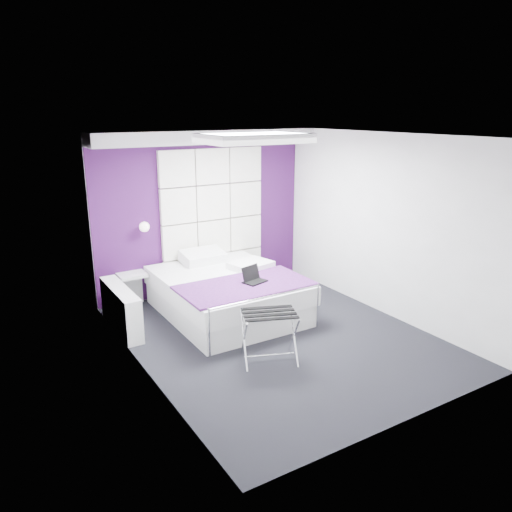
{
  "coord_description": "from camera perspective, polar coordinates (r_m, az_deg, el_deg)",
  "views": [
    {
      "loc": [
        -3.39,
        -5.01,
        2.89
      ],
      "look_at": [
        -0.12,
        0.35,
        1.05
      ],
      "focal_mm": 35.0,
      "sensor_mm": 36.0,
      "label": 1
    }
  ],
  "objects": [
    {
      "name": "soffit",
      "position": [
        7.75,
        -5.53,
        13.41
      ],
      "size": [
        3.58,
        0.5,
        0.2
      ],
      "primitive_type": "cube",
      "color": "silver",
      "rests_on": "wall_back"
    },
    {
      "name": "ceiling",
      "position": [
        6.06,
        2.8,
        13.61
      ],
      "size": [
        4.4,
        4.4,
        0.0
      ],
      "primitive_type": "plane",
      "rotation": [
        3.14,
        0.0,
        0.0
      ],
      "color": "white",
      "rests_on": "wall_back"
    },
    {
      "name": "headboard",
      "position": [
        8.16,
        -4.92,
        4.15
      ],
      "size": [
        1.8,
        0.08,
        2.3
      ],
      "primitive_type": null,
      "color": "silver",
      "rests_on": "wall_back"
    },
    {
      "name": "skylight",
      "position": [
        6.57,
        -0.22,
        13.4
      ],
      "size": [
        1.36,
        0.86,
        0.12
      ],
      "primitive_type": null,
      "color": "white",
      "rests_on": "ceiling"
    },
    {
      "name": "floor",
      "position": [
        6.71,
        2.49,
        -9.17
      ],
      "size": [
        4.4,
        4.4,
        0.0
      ],
      "primitive_type": "plane",
      "color": "black",
      "rests_on": "ground"
    },
    {
      "name": "bed",
      "position": [
        7.32,
        -3.41,
        -4.19
      ],
      "size": [
        1.8,
        2.18,
        0.76
      ],
      "color": "silver",
      "rests_on": "floor"
    },
    {
      "name": "luggage_rack",
      "position": [
        5.98,
        1.52,
        -9.2
      ],
      "size": [
        0.62,
        0.46,
        0.61
      ],
      "rotation": [
        0.0,
        0.0,
        -0.37
      ],
      "color": "silver",
      "rests_on": "floor"
    },
    {
      "name": "wall_back",
      "position": [
        8.13,
        -6.08,
        5.0
      ],
      "size": [
        3.6,
        0.0,
        3.6
      ],
      "primitive_type": "plane",
      "rotation": [
        1.57,
        0.0,
        0.0
      ],
      "color": "silver",
      "rests_on": "floor"
    },
    {
      "name": "wall_left",
      "position": [
        5.49,
        -13.14,
        -0.9
      ],
      "size": [
        0.0,
        4.4,
        4.4
      ],
      "primitive_type": "plane",
      "rotation": [
        1.57,
        0.0,
        1.57
      ],
      "color": "silver",
      "rests_on": "floor"
    },
    {
      "name": "nightstand",
      "position": [
        7.72,
        -13.96,
        -2.13
      ],
      "size": [
        0.41,
        0.32,
        0.05
      ],
      "primitive_type": "cube",
      "color": "silver",
      "rests_on": "wall_back"
    },
    {
      "name": "laptop",
      "position": [
        6.87,
        -0.3,
        -2.5
      ],
      "size": [
        0.31,
        0.22,
        0.22
      ],
      "rotation": [
        0.0,
        0.0,
        0.28
      ],
      "color": "black",
      "rests_on": "bed"
    },
    {
      "name": "wall_lamp",
      "position": [
        7.64,
        -12.74,
        3.33
      ],
      "size": [
        0.15,
        0.15,
        0.15
      ],
      "primitive_type": "sphere",
      "color": "white",
      "rests_on": "wall_back"
    },
    {
      "name": "wall_right",
      "position": [
        7.39,
        14.32,
        3.43
      ],
      "size": [
        0.0,
        4.4,
        4.4
      ],
      "primitive_type": "plane",
      "rotation": [
        1.57,
        0.0,
        -1.57
      ],
      "color": "silver",
      "rests_on": "floor"
    },
    {
      "name": "radiator",
      "position": [
        7.03,
        -15.18,
        -5.85
      ],
      "size": [
        0.22,
        1.2,
        0.6
      ],
      "primitive_type": "cube",
      "color": "silver",
      "rests_on": "floor"
    },
    {
      "name": "accent_wall",
      "position": [
        8.12,
        -6.05,
        4.98
      ],
      "size": [
        3.58,
        0.02,
        2.58
      ],
      "primitive_type": "cube",
      "color": "#3A0F45",
      "rests_on": "wall_back"
    }
  ]
}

